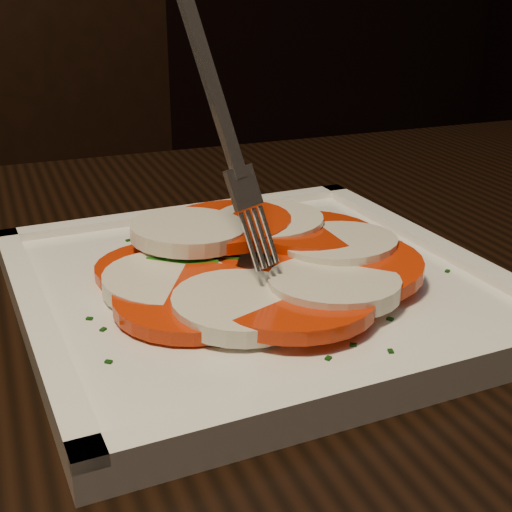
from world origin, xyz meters
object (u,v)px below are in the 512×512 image
plate (256,289)px  fork (204,101)px  table (160,451)px  chair (83,258)px

plate → fork: bearing=173.8°
table → plate: plate is taller
chair → fork: 0.73m
fork → plate: bearing=-35.7°
table → chair: chair is taller
plate → chair: bearing=93.9°
table → plate: (0.07, -0.00, 0.11)m
table → fork: (0.04, 0.00, 0.22)m
chair → plate: chair is taller
table → fork: size_ratio=6.93×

